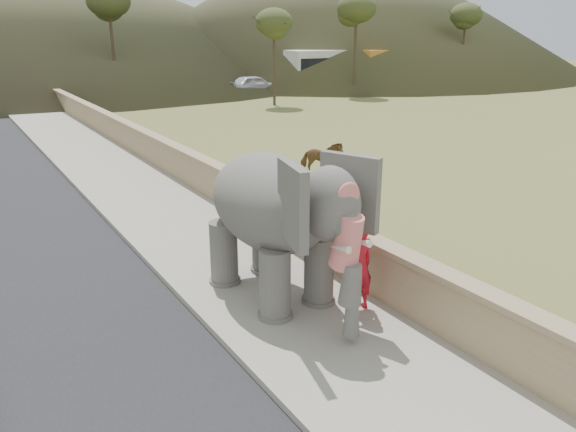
# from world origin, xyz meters

# --- Properties ---
(ground) EXTENTS (160.00, 160.00, 0.00)m
(ground) POSITION_xyz_m (0.00, 0.00, 0.00)
(ground) COLOR olive
(ground) RESTS_ON ground
(walkway) EXTENTS (3.00, 120.00, 0.15)m
(walkway) POSITION_xyz_m (0.00, 10.00, 0.07)
(walkway) COLOR #9E9687
(walkway) RESTS_ON ground
(parapet) EXTENTS (0.30, 120.00, 1.10)m
(parapet) POSITION_xyz_m (1.65, 10.00, 0.55)
(parapet) COLOR tan
(parapet) RESTS_ON ground
(cow) EXTENTS (1.54, 1.23, 1.19)m
(cow) POSITION_xyz_m (6.06, 11.16, 0.59)
(cow) COLOR brown
(cow) RESTS_ON ground
(distant_car) EXTENTS (4.35, 2.04, 1.44)m
(distant_car) POSITION_xyz_m (15.79, 34.03, 0.72)
(distant_car) COLOR #BBBCC3
(distant_car) RESTS_ON ground
(bus_white) EXTENTS (11.13, 3.13, 3.10)m
(bus_white) POSITION_xyz_m (24.86, 34.23, 1.55)
(bus_white) COLOR silver
(bus_white) RESTS_ON ground
(bus_orange) EXTENTS (11.01, 2.53, 3.10)m
(bus_orange) POSITION_xyz_m (30.32, 32.69, 1.55)
(bus_orange) COLOR orange
(bus_orange) RESTS_ON ground
(hill_far) EXTENTS (80.00, 80.00, 14.00)m
(hill_far) POSITION_xyz_m (5.00, 70.00, 7.00)
(hill_far) COLOR brown
(hill_far) RESTS_ON ground
(elephant_and_man) EXTENTS (2.35, 3.94, 2.76)m
(elephant_and_man) POSITION_xyz_m (0.02, 4.11, 1.52)
(elephant_and_man) COLOR slate
(elephant_and_man) RESTS_ON ground
(trees) EXTENTS (47.26, 42.67, 8.88)m
(trees) POSITION_xyz_m (0.57, 27.04, 3.87)
(trees) COLOR #473828
(trees) RESTS_ON ground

